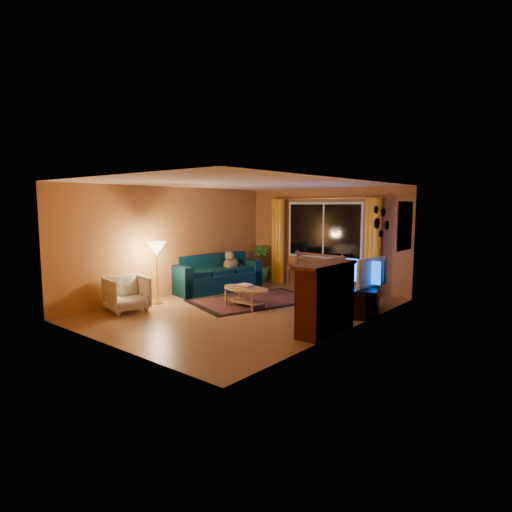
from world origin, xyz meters
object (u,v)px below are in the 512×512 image
Objects in this scene: armchair at (127,292)px; coffee_table at (246,297)px; sofa at (216,273)px; floor_lamp at (157,273)px; bench at (314,280)px; tv_console at (367,300)px.

armchair reaches higher than coffee_table.
floor_lamp reaches higher than sofa.
armchair reaches higher than bench.
sofa is 1.79m from floor_lamp.
bench is 1.20× the size of tv_console.
bench is at bearing 125.42° from tv_console.
sofa is at bearing 91.30° from floor_lamp.
sofa is 2.83× the size of armchair.
sofa is 1.88m from coffee_table.
coffee_table is 2.41m from tv_console.
floor_lamp reaches higher than armchair.
floor_lamp is 1.02× the size of tv_console.
tv_console is (3.80, 0.32, -0.17)m from sofa.
armchair is 4.70m from tv_console.
armchair is at bearing -132.67° from coffee_table.
floor_lamp is at bearing -110.57° from bench.
bench is 1.18× the size of floor_lamp.
floor_lamp is (0.04, -1.78, 0.21)m from sofa.
tv_console reaches higher than bench.
floor_lamp reaches higher than bench.
sofa reaches higher than tv_console.
coffee_table is (1.68, -0.82, -0.23)m from sofa.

